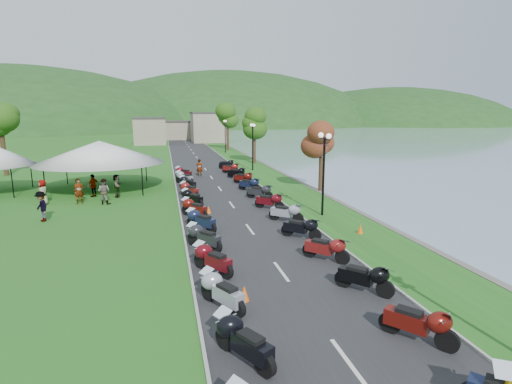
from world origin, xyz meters
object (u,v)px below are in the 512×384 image
vendor_tent_main (101,165)px  pedestrian_b (105,204)px  pedestrian_c (43,221)px  pedestrian_a (80,204)px

vendor_tent_main → pedestrian_b: 6.11m
pedestrian_b → pedestrian_c: bearing=74.0°
vendor_tent_main → pedestrian_c: 10.04m
pedestrian_b → vendor_tent_main: bearing=-60.3°
pedestrian_a → pedestrian_b: 1.76m
vendor_tent_main → pedestrian_a: 5.63m
vendor_tent_main → pedestrian_a: bearing=-98.3°
pedestrian_a → pedestrian_b: (1.70, -0.49, 0.00)m
vendor_tent_main → pedestrian_a: (-0.76, -5.21, -2.00)m
vendor_tent_main → pedestrian_a: size_ratio=3.79×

